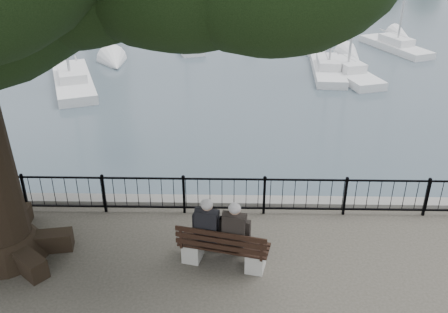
{
  "coord_description": "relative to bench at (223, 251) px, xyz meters",
  "views": [
    {
      "loc": [
        0.22,
        -8.1,
        7.0
      ],
      "look_at": [
        0.0,
        2.5,
        1.6
      ],
      "focal_mm": 40.0,
      "sensor_mm": 36.0,
      "label": 1
    }
  ],
  "objects": [
    {
      "name": "sailboat_i",
      "position": [
        5.1,
        16.9,
        -1.04
      ],
      "size": [
        1.83,
        5.4,
        10.78
      ],
      "color": "white",
      "rests_on": "ground"
    },
    {
      "name": "railing",
      "position": [
        -0.03,
        2.02,
        0.2
      ],
      "size": [
        22.06,
        0.06,
        1.0
      ],
      "color": "black",
      "rests_on": "ground"
    },
    {
      "name": "sailboat_f",
      "position": [
        -0.51,
        35.48,
        -1.06
      ],
      "size": [
        2.68,
        5.37,
        9.65
      ],
      "color": "white",
      "rests_on": "ground"
    },
    {
      "name": "sailboat_g",
      "position": [
        6.98,
        31.59,
        -1.03
      ],
      "size": [
        1.74,
        6.1,
        11.83
      ],
      "color": "white",
      "rests_on": "ground"
    },
    {
      "name": "sailboat_a",
      "position": [
        -7.68,
        14.64,
        -1.04
      ],
      "size": [
        3.76,
        6.35,
        11.3
      ],
      "color": "white",
      "rests_on": "ground"
    },
    {
      "name": "sailboat_e",
      "position": [
        -12.24,
        29.61,
        -1.0
      ],
      "size": [
        3.05,
        5.22,
        11.79
      ],
      "color": "white",
      "rests_on": "ground"
    },
    {
      "name": "sailboat_b",
      "position": [
        -2.8,
        22.0,
        -1.03
      ],
      "size": [
        2.66,
        4.85,
        10.38
      ],
      "color": "white",
      "rests_on": "ground"
    },
    {
      "name": "harbor",
      "position": [
        -0.03,
        2.52,
        -0.86
      ],
      "size": [
        260.0,
        260.0,
        1.2
      ],
      "color": "slate",
      "rests_on": "ground"
    },
    {
      "name": "bench",
      "position": [
        0.0,
        0.0,
        0.0
      ],
      "size": [
        2.02,
        1.01,
        1.02
      ],
      "color": "#A2A19C",
      "rests_on": "ground"
    },
    {
      "name": "sailboat_c",
      "position": [
        6.0,
        16.51,
        -1.02
      ],
      "size": [
        3.02,
        5.59,
        11.48
      ],
      "color": "white",
      "rests_on": "ground"
    },
    {
      "name": "person_right",
      "position": [
        0.27,
        0.05,
        0.39
      ],
      "size": [
        0.58,
        0.87,
        1.62
      ],
      "color": "black",
      "rests_on": "ground"
    },
    {
      "name": "sailboat_d",
      "position": [
        10.0,
        21.7,
        -1.07
      ],
      "size": [
        3.43,
        5.37,
        9.21
      ],
      "color": "white",
      "rests_on": "ground"
    },
    {
      "name": "person_left",
      "position": [
        -0.3,
        0.19,
        0.39
      ],
      "size": [
        0.58,
        0.87,
        1.62
      ],
      "color": "black",
      "rests_on": "ground"
    }
  ]
}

